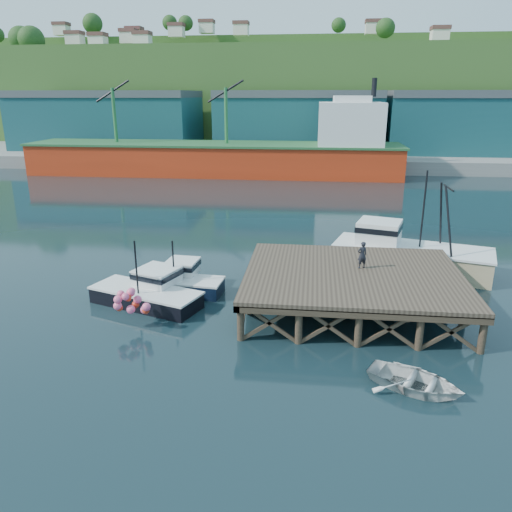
# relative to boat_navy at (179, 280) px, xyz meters

# --- Properties ---
(ground) EXTENTS (300.00, 300.00, 0.00)m
(ground) POSITION_rel_boat_navy_xyz_m (4.90, -1.26, -0.70)
(ground) COLOR black
(ground) RESTS_ON ground
(wharf) EXTENTS (12.00, 10.00, 2.62)m
(wharf) POSITION_rel_boat_navy_xyz_m (10.40, -1.45, 1.24)
(wharf) COLOR brown
(wharf) RESTS_ON ground
(far_quay) EXTENTS (160.00, 40.00, 2.00)m
(far_quay) POSITION_rel_boat_navy_xyz_m (4.90, 68.74, 0.30)
(far_quay) COLOR gray
(far_quay) RESTS_ON ground
(warehouse_left) EXTENTS (32.00, 16.00, 9.00)m
(warehouse_left) POSITION_rel_boat_navy_xyz_m (-30.10, 63.74, 5.80)
(warehouse_left) COLOR #194C55
(warehouse_left) RESTS_ON far_quay
(warehouse_mid) EXTENTS (28.00, 16.00, 9.00)m
(warehouse_mid) POSITION_rel_boat_navy_xyz_m (4.90, 63.74, 5.80)
(warehouse_mid) COLOR #194C55
(warehouse_mid) RESTS_ON far_quay
(warehouse_right) EXTENTS (30.00, 16.00, 9.00)m
(warehouse_right) POSITION_rel_boat_navy_xyz_m (34.90, 63.74, 5.80)
(warehouse_right) COLOR #194C55
(warehouse_right) RESTS_ON far_quay
(cargo_ship) EXTENTS (55.50, 10.00, 13.75)m
(cargo_ship) POSITION_rel_boat_navy_xyz_m (-3.56, 46.74, 2.62)
(cargo_ship) COLOR red
(cargo_ship) RESTS_ON ground
(hillside) EXTENTS (220.00, 50.00, 22.00)m
(hillside) POSITION_rel_boat_navy_xyz_m (4.90, 98.74, 10.30)
(hillside) COLOR #2D511E
(hillside) RESTS_ON ground
(boat_navy) EXTENTS (5.69, 3.21, 3.47)m
(boat_navy) POSITION_rel_boat_navy_xyz_m (0.00, 0.00, 0.00)
(boat_navy) COLOR #0D1B32
(boat_navy) RESTS_ON ground
(boat_black) EXTENTS (6.96, 5.77, 4.04)m
(boat_black) POSITION_rel_boat_navy_xyz_m (-1.23, -2.07, 0.04)
(boat_black) COLOR black
(boat_black) RESTS_ON ground
(trawler) EXTENTS (10.96, 6.44, 6.93)m
(trawler) POSITION_rel_boat_navy_xyz_m (14.61, 5.38, 0.73)
(trawler) COLOR tan
(trawler) RESTS_ON ground
(dinghy) EXTENTS (4.71, 4.24, 0.80)m
(dinghy) POSITION_rel_boat_navy_xyz_m (12.47, -9.46, -0.30)
(dinghy) COLOR silver
(dinghy) RESTS_ON ground
(dockworker) EXTENTS (0.68, 0.58, 1.57)m
(dockworker) POSITION_rel_boat_navy_xyz_m (10.91, -0.50, 2.21)
(dockworker) COLOR black
(dockworker) RESTS_ON wharf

